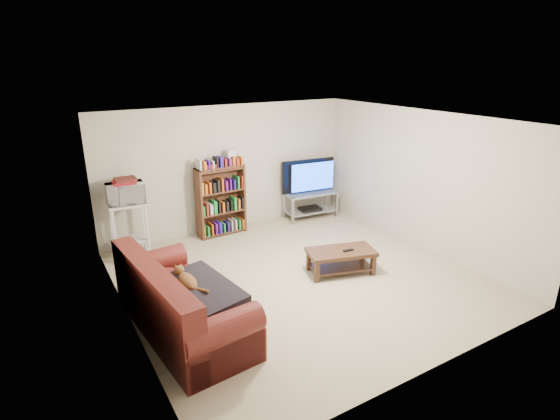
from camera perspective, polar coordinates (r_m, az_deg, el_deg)
floor at (r=6.82m, az=2.47°, el=-8.78°), size 5.00×5.00×0.00m
ceiling at (r=6.07m, az=2.80°, el=11.65°), size 5.00×5.00×0.00m
wall_back at (r=8.46m, az=-6.73°, el=5.41°), size 5.00×0.00×5.00m
wall_front at (r=4.62m, az=20.00°, el=-7.61°), size 5.00×0.00×5.00m
wall_left at (r=5.47m, az=-19.92°, el=-3.42°), size 0.00×5.00×5.00m
wall_right at (r=7.94m, az=17.92°, el=3.69°), size 0.00×5.00×5.00m
sofa at (r=5.57m, az=-13.33°, el=-12.35°), size 1.16×2.29×0.94m
blanket at (r=5.40m, az=-11.02°, el=-10.51°), size 1.04×1.24×0.19m
cat at (r=5.53m, az=-11.97°, el=-9.10°), size 0.30×0.62×0.18m
coffee_table at (r=6.92m, az=7.96°, el=-6.10°), size 1.14×0.79×0.38m
remote at (r=6.86m, az=8.89°, el=-5.21°), size 0.18×0.07×0.02m
tv_stand at (r=9.19m, az=3.97°, el=1.23°), size 1.14×0.60×0.55m
television at (r=9.04m, az=4.04°, el=4.37°), size 1.19×0.27×0.68m
dvd_player at (r=9.25m, az=3.94°, el=0.16°), size 0.47×0.35×0.06m
bookshelf at (r=8.26m, az=-7.71°, el=1.31°), size 0.93×0.32×1.33m
shelf_clutter at (r=8.12m, az=-7.35°, el=6.48°), size 0.68×0.23×0.28m
microwave_stand at (r=7.69m, az=-19.12°, el=-1.54°), size 0.63×0.48×0.96m
microwave at (r=7.54m, az=-19.53°, el=2.07°), size 0.62×0.44×0.33m
game_boxes at (r=7.49m, az=-19.69°, el=3.45°), size 0.37×0.33×0.05m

